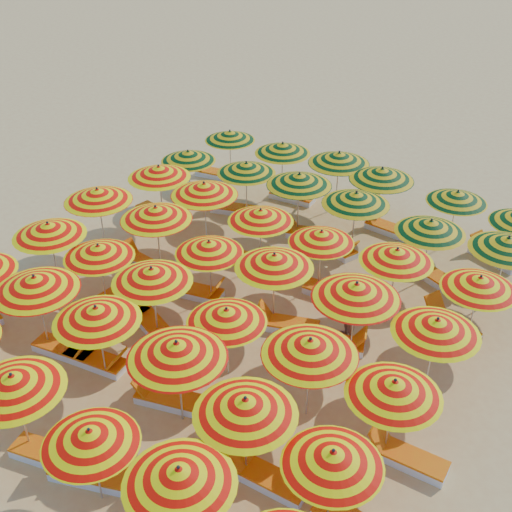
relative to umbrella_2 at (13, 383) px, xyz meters
The scene contains 65 objects.
ground 7.25m from the umbrella_2, 82.47° to the left, with size 120.00×120.00×0.00m, color tan.
umbrella_2 is the anchor object (origin of this frame).
umbrella_3 2.24m from the umbrella_2, ahead, with size 1.96×1.96×2.05m.
umbrella_4 4.32m from the umbrella_2, ahead, with size 2.33×2.33×2.22m.
umbrella_7 3.52m from the umbrella_2, 134.17° to the left, with size 2.31×2.31×2.35m.
umbrella_8 2.64m from the umbrella_2, 97.58° to the left, with size 2.37×2.37×2.26m.
umbrella_9 3.42m from the umbrella_2, 50.62° to the left, with size 2.81×2.81×2.39m.
umbrella_10 4.85m from the umbrella_2, 27.49° to the left, with size 2.48×2.48×2.27m.
umbrella_11 6.68m from the umbrella_2, 19.69° to the left, with size 1.98×1.98×2.08m.
umbrella_12 6.42m from the umbrella_2, 134.22° to the left, with size 2.68×2.68×2.26m.
umbrella_13 5.40m from the umbrella_2, 118.49° to the left, with size 2.38×2.38×2.12m.
umbrella_14 4.61m from the umbrella_2, 95.11° to the left, with size 2.19×2.19×2.26m.
umbrella_15 4.97m from the umbrella_2, 65.05° to the left, with size 2.43×2.43×2.10m.
umbrella_16 6.30m from the umbrella_2, 45.01° to the left, with size 2.46×2.46×2.33m.
umbrella_17 7.87m from the umbrella_2, 34.80° to the left, with size 2.72×2.72×2.18m.
umbrella_18 8.44m from the umbrella_2, 125.33° to the left, with size 2.35×2.35×2.31m.
umbrella_19 7.49m from the umbrella_2, 109.77° to the left, with size 2.48×2.48×2.33m.
umbrella_20 6.72m from the umbrella_2, 91.87° to the left, with size 1.97×1.97×2.08m.
umbrella_21 7.19m from the umbrella_2, 75.29° to the left, with size 2.65×2.65×2.28m.
umbrella_22 8.13m from the umbrella_2, 57.97° to the left, with size 2.34×2.34×2.38m.
umbrella_23 9.41m from the umbrella_2, 47.01° to the left, with size 2.12×2.12×2.22m.
umbrella_24 10.37m from the umbrella_2, 115.80° to the left, with size 2.85×2.85×2.29m.
umbrella_25 9.44m from the umbrella_2, 104.50° to the left, with size 2.59×2.59×2.33m.
umbrella_26 8.99m from the umbrella_2, 90.24° to the left, with size 2.69×2.69×2.15m.
umbrella_27 9.31m from the umbrella_2, 77.25° to the left, with size 2.15×2.15×2.06m.
umbrella_28 10.22m from the umbrella_2, 64.94° to the left, with size 2.66×2.66×2.18m.
umbrella_29 11.45m from the umbrella_2, 54.73° to the left, with size 2.46×2.46×2.11m.
umbrella_30 12.17m from the umbrella_2, 113.19° to the left, with size 2.39×2.39×2.12m.
umbrella_31 11.71m from the umbrella_2, 101.71° to the left, with size 2.71×2.71×2.19m.
umbrella_32 11.52m from the umbrella_2, 91.18° to the left, with size 2.45×2.45×2.33m.
umbrella_33 11.60m from the umbrella_2, 80.50° to the left, with size 2.67×2.67×2.30m.
umbrella_34 12.11m from the umbrella_2, 68.26° to the left, with size 2.10×2.10×2.21m.
umbrella_35 13.29m from the umbrella_2, 60.00° to the left, with size 2.74×2.74×2.25m.
umbrella_36 14.49m from the umbrella_2, 109.25° to the left, with size 2.61×2.61×2.09m.
umbrella_37 13.81m from the umbrella_2, 99.48° to the left, with size 2.53×2.53×2.21m.
umbrella_38 13.82m from the umbrella_2, 90.06° to the left, with size 2.57×2.57×2.34m.
umbrella_39 13.59m from the umbrella_2, 82.29° to the left, with size 2.76×2.76×2.34m.
umbrella_40 14.45m from the umbrella_2, 72.40° to the left, with size 2.55×2.55×2.08m.
lounger_2 1.95m from the umbrella_2, ahead, with size 1.82×1.02×0.69m.
lounger_3 2.48m from the umbrella_2, ahead, with size 1.82×1.17×0.69m.
lounger_5 3.70m from the umbrella_2, 125.49° to the left, with size 1.81×0.91×0.69m.
lounger_6 3.45m from the umbrella_2, 106.97° to the left, with size 1.81×0.87×0.69m.
lounger_7 3.74m from the umbrella_2, 61.00° to the left, with size 1.83×1.07×0.69m.
lounger_8 5.64m from the umbrella_2, 25.59° to the left, with size 1.77×0.69×0.69m.
lounger_10 5.59m from the umbrella_2, 112.00° to the left, with size 1.76×0.67×0.69m.
lounger_11 5.26m from the umbrella_2, 101.79° to the left, with size 1.83×1.14×0.69m.
lounger_12 8.50m from the umbrella_2, 32.83° to the left, with size 1.77×0.69×0.69m.
lounger_13 7.73m from the umbrella_2, 114.66° to the left, with size 1.78×0.75×0.69m.
lounger_14 6.92m from the umbrella_2, 96.22° to the left, with size 1.82×1.00×0.69m.
lounger_15 7.48m from the umbrella_2, 71.24° to the left, with size 1.83×1.15×0.69m.
lounger_16 8.12m from the umbrella_2, 61.24° to the left, with size 1.82×1.18×0.69m.
lounger_17 10.96m from the umbrella_2, 117.65° to the left, with size 1.79×0.80×0.69m.
lounger_18 9.16m from the umbrella_2, 93.45° to the left, with size 1.81×0.92×0.69m.
lounger_19 9.50m from the umbrella_2, 73.45° to the left, with size 1.79×0.77×0.69m.
lounger_20 11.44m from the umbrella_2, 57.80° to the left, with size 1.82×1.21×0.69m.
lounger_21 11.96m from the umbrella_2, 104.56° to the left, with size 1.83×1.10×0.69m.
lounger_22 11.68m from the umbrella_2, 88.67° to the left, with size 1.83×1.16×0.69m.
lounger_23 11.50m from the umbrella_2, 82.86° to the left, with size 1.83×1.12×0.69m.
lounger_24 12.59m from the umbrella_2, 65.94° to the left, with size 1.82×1.18×0.69m.
lounger_25 14.60m from the umbrella_2, 111.78° to the left, with size 1.81×0.91×0.69m.
lounger_26 13.74m from the umbrella_2, 97.07° to the left, with size 1.79×0.79×0.69m.
lounger_27 13.73m from the umbrella_2, 80.16° to the left, with size 1.76×0.68×0.69m.
lounger_28 15.03m from the umbrella_2, 66.73° to the left, with size 1.83×1.13×0.69m.
beachgoer_a 6.12m from the umbrella_2, 111.80° to the left, with size 0.53×0.35×1.46m, color tan.
beachgoer_b 8.42m from the umbrella_2, 62.02° to the left, with size 0.74×0.58×1.53m, color tan.
Camera 1 is at (8.82, -11.97, 11.30)m, focal length 45.00 mm.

